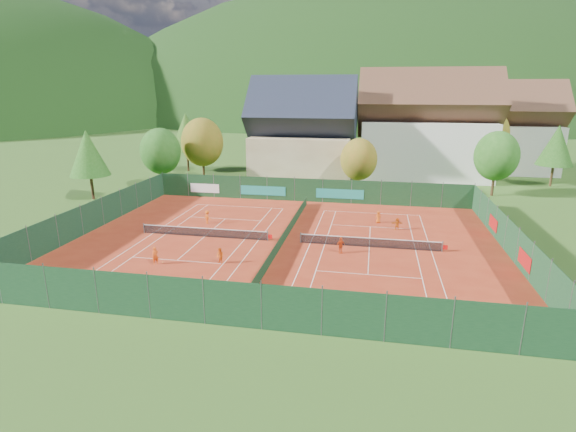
{
  "coord_description": "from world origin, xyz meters",
  "views": [
    {
      "loc": [
        7.95,
        -39.57,
        14.12
      ],
      "look_at": [
        0.0,
        2.0,
        2.0
      ],
      "focal_mm": 28.0,
      "sensor_mm": 36.0,
      "label": 1
    }
  ],
  "objects_px": {
    "hotel_block_b": "(505,133)",
    "hotel_block_a": "(426,131)",
    "ball_hopper": "(409,308)",
    "player_left_far": "(207,217)",
    "chalet": "(303,138)",
    "player_right_far_a": "(378,217)",
    "player_left_near": "(155,256)",
    "player_right_near": "(341,245)",
    "player_left_mid": "(220,256)",
    "player_right_far_b": "(397,224)"
  },
  "relations": [
    {
      "from": "chalet",
      "to": "hotel_block_b",
      "type": "bearing_deg",
      "value": 22.99
    },
    {
      "from": "hotel_block_a",
      "to": "player_left_far",
      "type": "relative_size",
      "value": 14.88
    },
    {
      "from": "player_left_mid",
      "to": "player_left_far",
      "type": "distance_m",
      "value": 11.9
    },
    {
      "from": "hotel_block_a",
      "to": "player_right_far_b",
      "type": "relative_size",
      "value": 17.02
    },
    {
      "from": "player_left_mid",
      "to": "player_right_near",
      "type": "distance_m",
      "value": 10.58
    },
    {
      "from": "ball_hopper",
      "to": "player_right_far_a",
      "type": "bearing_deg",
      "value": 95.22
    },
    {
      "from": "player_left_mid",
      "to": "player_right_near",
      "type": "height_order",
      "value": "player_right_near"
    },
    {
      "from": "hotel_block_b",
      "to": "player_right_far_b",
      "type": "distance_m",
      "value": 43.12
    },
    {
      "from": "hotel_block_a",
      "to": "hotel_block_b",
      "type": "relative_size",
      "value": 1.25
    },
    {
      "from": "player_left_near",
      "to": "player_left_far",
      "type": "bearing_deg",
      "value": 48.77
    },
    {
      "from": "player_left_mid",
      "to": "player_left_near",
      "type": "bearing_deg",
      "value": -139.99
    },
    {
      "from": "hotel_block_a",
      "to": "player_left_far",
      "type": "height_order",
      "value": "hotel_block_a"
    },
    {
      "from": "hotel_block_b",
      "to": "player_left_near",
      "type": "height_order",
      "value": "hotel_block_b"
    },
    {
      "from": "player_left_mid",
      "to": "player_right_far_a",
      "type": "relative_size",
      "value": 1.04
    },
    {
      "from": "hotel_block_b",
      "to": "player_right_near",
      "type": "xyz_separation_m",
      "value": [
        -24.5,
        -46.03,
        -5.88
      ]
    },
    {
      "from": "chalet",
      "to": "ball_hopper",
      "type": "xyz_separation_m",
      "value": [
        13.68,
        -42.64,
        -6.07
      ]
    },
    {
      "from": "ball_hopper",
      "to": "player_left_far",
      "type": "xyz_separation_m",
      "value": [
        -19.97,
        16.98,
        0.17
      ]
    },
    {
      "from": "hotel_block_b",
      "to": "player_right_near",
      "type": "relative_size",
      "value": 11.73
    },
    {
      "from": "chalet",
      "to": "player_left_far",
      "type": "height_order",
      "value": "chalet"
    },
    {
      "from": "hotel_block_a",
      "to": "ball_hopper",
      "type": "xyz_separation_m",
      "value": [
        -5.32,
        -48.64,
        -6.83
      ]
    },
    {
      "from": "player_left_mid",
      "to": "player_left_far",
      "type": "xyz_separation_m",
      "value": [
        -5.15,
        10.73,
        0.04
      ]
    },
    {
      "from": "chalet",
      "to": "ball_hopper",
      "type": "distance_m",
      "value": 45.19
    },
    {
      "from": "player_left_far",
      "to": "player_right_near",
      "type": "bearing_deg",
      "value": -172.3
    },
    {
      "from": "hotel_block_a",
      "to": "hotel_block_b",
      "type": "bearing_deg",
      "value": 29.74
    },
    {
      "from": "hotel_block_b",
      "to": "hotel_block_a",
      "type": "bearing_deg",
      "value": -150.26
    },
    {
      "from": "player_left_near",
      "to": "player_right_far_b",
      "type": "xyz_separation_m",
      "value": [
        20.05,
        13.42,
        -0.11
      ]
    },
    {
      "from": "player_left_near",
      "to": "player_right_near",
      "type": "bearing_deg",
      "value": -20.64
    },
    {
      "from": "hotel_block_b",
      "to": "player_left_far",
      "type": "bearing_deg",
      "value": -134.73
    },
    {
      "from": "hotel_block_a",
      "to": "player_left_far",
      "type": "bearing_deg",
      "value": -128.62
    },
    {
      "from": "chalet",
      "to": "hotel_block_a",
      "type": "xyz_separation_m",
      "value": [
        19.0,
        6.0,
        0.76
      ]
    },
    {
      "from": "hotel_block_a",
      "to": "chalet",
      "type": "bearing_deg",
      "value": -162.47
    },
    {
      "from": "hotel_block_b",
      "to": "player_left_near",
      "type": "distance_m",
      "value": 65.09
    },
    {
      "from": "chalet",
      "to": "player_right_near",
      "type": "relative_size",
      "value": 11.0
    },
    {
      "from": "player_left_mid",
      "to": "player_left_far",
      "type": "relative_size",
      "value": 0.95
    },
    {
      "from": "player_left_far",
      "to": "player_right_near",
      "type": "height_order",
      "value": "player_right_near"
    },
    {
      "from": "player_right_far_b",
      "to": "ball_hopper",
      "type": "bearing_deg",
      "value": 80.0
    },
    {
      "from": "ball_hopper",
      "to": "player_right_near",
      "type": "distance_m",
      "value": 11.81
    },
    {
      "from": "player_left_near",
      "to": "player_right_near",
      "type": "height_order",
      "value": "player_left_near"
    },
    {
      "from": "player_left_far",
      "to": "chalet",
      "type": "bearing_deg",
      "value": -72.77
    },
    {
      "from": "chalet",
      "to": "ball_hopper",
      "type": "bearing_deg",
      "value": -72.21
    },
    {
      "from": "hotel_block_b",
      "to": "player_right_far_a",
      "type": "relative_size",
      "value": 13.11
    },
    {
      "from": "player_right_far_a",
      "to": "player_right_far_b",
      "type": "relative_size",
      "value": 1.04
    },
    {
      "from": "chalet",
      "to": "player_right_far_b",
      "type": "xyz_separation_m",
      "value": [
        13.69,
        -24.09,
        -5.99
      ]
    },
    {
      "from": "hotel_block_b",
      "to": "player_left_far",
      "type": "xyz_separation_m",
      "value": [
        -39.29,
        -39.66,
        -5.89
      ]
    },
    {
      "from": "chalet",
      "to": "player_right_far_a",
      "type": "height_order",
      "value": "chalet"
    },
    {
      "from": "player_right_far_b",
      "to": "player_left_far",
      "type": "bearing_deg",
      "value": -5.48
    },
    {
      "from": "chalet",
      "to": "player_left_mid",
      "type": "bearing_deg",
      "value": -91.8
    },
    {
      "from": "hotel_block_a",
      "to": "player_right_near",
      "type": "relative_size",
      "value": 14.67
    },
    {
      "from": "hotel_block_a",
      "to": "player_right_near",
      "type": "distance_m",
      "value": 40.01
    },
    {
      "from": "chalet",
      "to": "player_right_far_a",
      "type": "distance_m",
      "value": 25.64
    }
  ]
}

